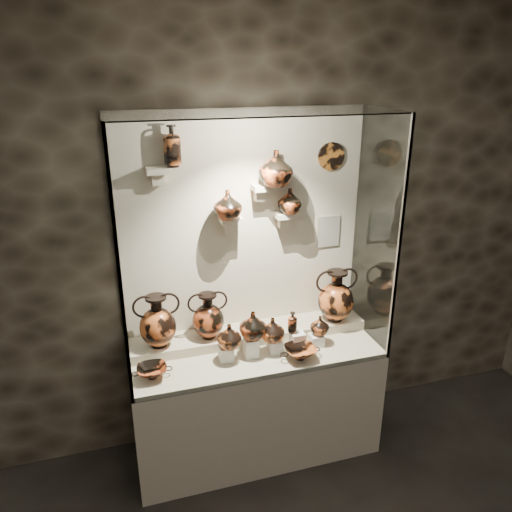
{
  "coord_description": "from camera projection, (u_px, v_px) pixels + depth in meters",
  "views": [
    {
      "loc": [
        -0.85,
        -0.63,
        2.65
      ],
      "look_at": [
        0.03,
        2.27,
        1.49
      ],
      "focal_mm": 35.0,
      "sensor_mm": 36.0,
      "label": 1
    }
  ],
  "objects": [
    {
      "name": "glass_left",
      "position": [
        116.0,
        258.0,
        2.89
      ],
      "size": [
        0.01,
        0.6,
        1.6
      ],
      "primitive_type": "cube",
      "color": "white",
      "rests_on": "plinth"
    },
    {
      "name": "wall_back",
      "position": [
        242.0,
        229.0,
        3.4
      ],
      "size": [
        5.0,
        0.02,
        3.2
      ],
      "primitive_type": "cube",
      "color": "#2B241B",
      "rests_on": "ground"
    },
    {
      "name": "bracket_ca",
      "position": [
        231.0,
        220.0,
        3.27
      ],
      "size": [
        0.14,
        0.12,
        0.04
      ],
      "primitive_type": "cube",
      "color": "beige",
      "rests_on": "back_panel"
    },
    {
      "name": "pedestal_c",
      "position": [
        275.0,
        346.0,
        3.37
      ],
      "size": [
        0.09,
        0.09,
        0.09
      ],
      "primitive_type": "cube",
      "color": "silver",
      "rests_on": "front_tier"
    },
    {
      "name": "info_placard",
      "position": [
        328.0,
        231.0,
        3.58
      ],
      "size": [
        0.17,
        0.01,
        0.23
      ],
      "primitive_type": "cube",
      "color": "beige",
      "rests_on": "back_panel"
    },
    {
      "name": "jug_b",
      "position": [
        253.0,
        325.0,
        3.27
      ],
      "size": [
        0.21,
        0.21,
        0.19
      ],
      "primitive_type": "imported",
      "rotation": [
        0.0,
        0.0,
        -0.19
      ],
      "color": "#AD451E",
      "rests_on": "pedestal_b"
    },
    {
      "name": "kylix_left",
      "position": [
        152.0,
        371.0,
        3.08
      ],
      "size": [
        0.28,
        0.26,
        0.1
      ],
      "primitive_type": null,
      "rotation": [
        0.0,
        0.0,
        0.26
      ],
      "color": "#AD451E",
      "rests_on": "front_tier"
    },
    {
      "name": "bracket_ul",
      "position": [
        158.0,
        170.0,
        3.02
      ],
      "size": [
        0.14,
        0.12,
        0.04
      ],
      "primitive_type": "cube",
      "color": "beige",
      "rests_on": "back_panel"
    },
    {
      "name": "kylix_right",
      "position": [
        300.0,
        352.0,
        3.28
      ],
      "size": [
        0.27,
        0.23,
        0.11
      ],
      "primitive_type": null,
      "rotation": [
        0.0,
        0.0,
        -0.02
      ],
      "color": "#CB5D27",
      "rests_on": "front_tier"
    },
    {
      "name": "bracket_cb",
      "position": [
        260.0,
        188.0,
        3.25
      ],
      "size": [
        0.1,
        0.12,
        0.04
      ],
      "primitive_type": "cube",
      "color": "beige",
      "rests_on": "back_panel"
    },
    {
      "name": "rear_tier",
      "position": [
        249.0,
        336.0,
        3.54
      ],
      "size": [
        1.7,
        0.25,
        0.1
      ],
      "primitive_type": "cube",
      "color": "#C1B496",
      "rests_on": "plinth"
    },
    {
      "name": "lekythos_small",
      "position": [
        292.0,
        321.0,
        3.36
      ],
      "size": [
        0.1,
        0.1,
        0.17
      ],
      "primitive_type": null,
      "rotation": [
        0.0,
        0.0,
        -0.36
      ],
      "color": "#AD451E",
      "rests_on": "pedestal_d"
    },
    {
      "name": "amphora_right",
      "position": [
        336.0,
        295.0,
        3.6
      ],
      "size": [
        0.4,
        0.4,
        0.39
      ],
      "primitive_type": null,
      "rotation": [
        0.0,
        0.0,
        0.4
      ],
      "color": "#CB5D27",
      "rests_on": "rear_tier"
    },
    {
      "name": "glass_front",
      "position": [
        271.0,
        261.0,
        2.85
      ],
      "size": [
        1.7,
        0.01,
        1.6
      ],
      "primitive_type": "cube",
      "color": "white",
      "rests_on": "plinth"
    },
    {
      "name": "back_panel",
      "position": [
        242.0,
        229.0,
        3.4
      ],
      "size": [
        1.7,
        0.03,
        1.6
      ],
      "primitive_type": "cube",
      "color": "beige",
      "rests_on": "plinth"
    },
    {
      "name": "glass_top",
      "position": [
        256.0,
        112.0,
        2.83
      ],
      "size": [
        1.7,
        0.6,
        0.01
      ],
      "primitive_type": "cube",
      "color": "white",
      "rests_on": "back_panel"
    },
    {
      "name": "lekythos_tall",
      "position": [
        172.0,
        143.0,
        2.98
      ],
      "size": [
        0.11,
        0.11,
        0.28
      ],
      "primitive_type": null,
      "rotation": [
        0.0,
        0.0,
        -0.01
      ],
      "color": "#CB5D27",
      "rests_on": "bracket_ul"
    },
    {
      "name": "frame_post_right",
      "position": [
        399.0,
        246.0,
        3.09
      ],
      "size": [
        0.02,
        0.02,
        1.6
      ],
      "primitive_type": "cube",
      "color": "gray",
      "rests_on": "plinth"
    },
    {
      "name": "jug_c",
      "position": [
        272.0,
        330.0,
        3.31
      ],
      "size": [
        0.21,
        0.21,
        0.17
      ],
      "primitive_type": "imported",
      "rotation": [
        0.0,
        0.0,
        -0.4
      ],
      "color": "#CB5D27",
      "rests_on": "pedestal_c"
    },
    {
      "name": "pedestal_a",
      "position": [
        226.0,
        353.0,
        3.27
      ],
      "size": [
        0.09,
        0.09,
        0.1
      ],
      "primitive_type": "cube",
      "color": "silver",
      "rests_on": "front_tier"
    },
    {
      "name": "ovoid_vase_c",
      "position": [
        290.0,
        201.0,
        3.31
      ],
      "size": [
        0.21,
        0.21,
        0.17
      ],
      "primitive_type": "imported",
      "rotation": [
        0.0,
        0.0,
        0.4
      ],
      "color": "#AD451E",
      "rests_on": "bracket_cc"
    },
    {
      "name": "bracket_cc",
      "position": [
        285.0,
        215.0,
        3.37
      ],
      "size": [
        0.14,
        0.12,
        0.04
      ],
      "primitive_type": "cube",
      "color": "beige",
      "rests_on": "back_panel"
    },
    {
      "name": "jug_a",
      "position": [
        229.0,
        336.0,
        3.22
      ],
      "size": [
        0.2,
        0.2,
        0.17
      ],
      "primitive_type": "imported",
      "rotation": [
        0.0,
        0.0,
        -0.29
      ],
      "color": "#CB5D27",
      "rests_on": "pedestal_a"
    },
    {
      "name": "jug_e",
      "position": [
        320.0,
        325.0,
        3.42
      ],
      "size": [
        0.14,
        0.14,
        0.14
      ],
      "primitive_type": "imported",
      "rotation": [
        0.0,
        0.0,
        0.1
      ],
      "color": "#CB5D27",
      "rests_on": "pedestal_e"
    },
    {
      "name": "amphora_mid",
      "position": [
        208.0,
        315.0,
        3.37
      ],
      "size": [
        0.29,
        0.29,
        0.32
      ],
      "primitive_type": null,
      "rotation": [
        0.0,
        0.0,
        -0.13
      ],
      "color": "#AD451E",
      "rests_on": "rear_tier"
    },
    {
      "name": "frame_post_left",
      "position": [
        120.0,
        277.0,
        2.63
      ],
      "size": [
        0.02,
        0.02,
        1.6
      ],
      "primitive_type": "cube",
      "color": "gray",
      "rests_on": "plinth"
    },
    {
      "name": "amphora_left",
      "position": [
        157.0,
        321.0,
        3.26
      ],
      "size": [
        0.38,
        0.38,
        0.36
      ],
      "primitive_type": null,
      "rotation": [
        0.0,
        0.0,
        -0.39
      ],
      "color": "#CB5D27",
      "rests_on": "rear_tier"
    },
    {
      "name": "glass_right",
      "position": [
        376.0,
        232.0,
        3.35
      ],
      "size": [
        0.01,
        0.6,
        1.6
      ],
      "primitive_type": "cube",
      "color": "white",
      "rests_on": "plinth"
    },
    {
      "name": "pedestal_d",
      "position": [
        297.0,
        340.0,
        3.4
      ],
      "size": [
        0.09,
        0.09,
        0.12
      ],
      "primitive_type": "cube",
      "color": "silver",
      "rests_on": "front_tier"
    },
    {
      "name": "ovoid_vase_a",
      "position": [
        228.0,
        205.0,
        3.18
      ],
      "size": [
        0.19,
        0.19,
        0.19
      ],
      "primitive_type": "imported",
      "rotation": [
        0.0,
        0.0,
        -0.01
      ],
      "color": "#AD451E",
      "rests_on": "bracket_ca"
    },
    {
      "name": "front_tier",
      "position": [
        256.0,
        352.0,
        3.4
      ],
      "size": [
        1.68,
        0.58,
        0.03
      ],
      "primitive_type": "cube",
      "color": "#C1B496",
      "rests_on": "plinth"
    },
    {
      "name": "pedestal_b",
      "position": [
        251.0,
        347.0,
        3.31
      ],
      "size": [
        0.09,
        0.09,
        0.13
      ],
      "primitive_type": "cube",
      "color": "silver",
      "rests_on": "front_tier"
    },
    {
      "name": "wall_plate",
      "position": [
        331.0,
        156.0,
        3.38
      ],
      "size": [
        0.19,
        0.02,
        0.19
      ],
      "primitive_type": "cylinder",
      "rotation": [
        1.57,
        0.0,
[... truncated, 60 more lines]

